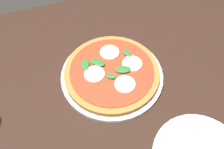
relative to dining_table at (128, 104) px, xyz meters
The scene contains 3 objects.
dining_table is the anchor object (origin of this frame).
serving_tray 0.14m from the dining_table, 130.72° to the left, with size 0.31×0.31×0.01m, color silver.
pizza 0.15m from the dining_table, 130.86° to the left, with size 0.29×0.29×0.03m.
Camera 1 is at (-0.18, -0.36, 1.38)m, focal length 38.50 mm.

